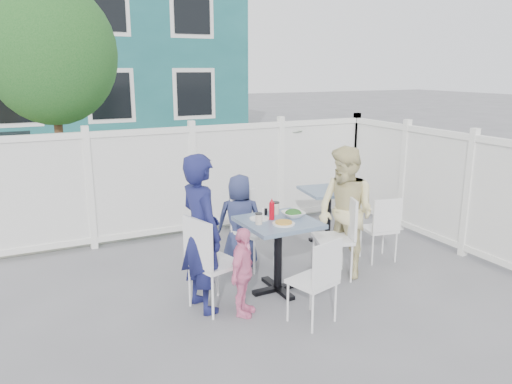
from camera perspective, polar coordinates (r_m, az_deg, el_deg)
name	(u,v)px	position (r m, az deg, el deg)	size (l,w,h in m)	color
ground	(259,299)	(5.46, 0.37, -12.17)	(80.00, 80.00, 0.00)	slate
near_sidewalk	(163,210)	(8.81, -10.60, -2.07)	(24.00, 2.60, 0.01)	gray
street	(121,172)	(12.33, -15.21, 2.26)	(24.00, 5.00, 0.01)	black
far_sidewalk	(100,152)	(15.34, -17.43, 4.35)	(24.00, 1.60, 0.01)	gray
building	(61,49)	(18.48, -21.39, 14.93)	(11.00, 6.00, 6.00)	#1B585B
fence_back	(193,182)	(7.35, -7.20, 1.12)	(5.86, 0.08, 1.60)	white
fence_right	(433,188)	(7.37, 19.62, 0.44)	(0.08, 3.66, 1.60)	white
tree	(51,54)	(7.72, -22.34, 14.35)	(1.80, 1.62, 3.59)	#382316
utility_cabinet	(7,183)	(8.57, -26.56, 0.95)	(0.74, 0.53, 1.38)	gold
potted_shrub_a	(156,176)	(7.91, -11.31, 1.78)	(0.86, 0.86, 1.54)	#164919
potted_shrub_b	(268,170)	(8.48, 1.34, 2.58)	(1.31, 1.14, 1.46)	#164919
main_table	(278,236)	(5.44, 2.55, -5.10)	(0.79, 0.79, 0.81)	#3E5C7E
spare_table	(329,201)	(7.14, 8.30, -1.02)	(0.80, 0.80, 0.74)	#3E5C7E
chair_left	(208,257)	(5.04, -5.53, -7.38)	(0.55, 0.56, 0.99)	white
chair_right	(340,231)	(5.90, 9.59, -4.41)	(0.54, 0.55, 0.97)	white
chair_back	(250,223)	(6.18, -0.72, -3.59)	(0.54, 0.53, 0.93)	white
chair_near	(318,276)	(4.81, 7.15, -9.48)	(0.48, 0.47, 0.86)	white
chair_spare	(382,225)	(6.48, 14.24, -3.63)	(0.44, 0.43, 0.85)	white
man	(201,233)	(5.02, -6.27, -4.71)	(0.59, 0.39, 1.61)	#181C4F
woman	(346,213)	(5.90, 10.20, -2.34)	(0.75, 0.58, 1.54)	#D7BF52
boy	(240,221)	(6.16, -1.86, -3.30)	(0.57, 0.37, 1.16)	navy
toddler	(243,272)	(4.97, -1.53, -9.15)	(0.53, 0.22, 0.91)	pink
plate_main	(284,224)	(5.25, 3.17, -3.64)	(0.24, 0.24, 0.01)	white
plate_side	(259,219)	(5.41, 0.38, -3.07)	(0.21, 0.21, 0.01)	white
salad_bowl	(293,214)	(5.50, 4.29, -2.57)	(0.24, 0.24, 0.06)	white
coffee_cup_a	(259,219)	(5.23, 0.32, -3.13)	(0.07, 0.07, 0.11)	beige
coffee_cup_b	(275,208)	(5.60, 2.23, -1.89)	(0.09, 0.09, 0.13)	beige
ketchup_bottle	(272,211)	(5.39, 1.81, -2.19)	(0.06, 0.06, 0.19)	#B30414
salt_shaker	(263,212)	(5.56, 0.81, -2.26)	(0.03, 0.03, 0.08)	white
pepper_shaker	(266,212)	(5.56, 1.14, -2.28)	(0.03, 0.03, 0.08)	black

